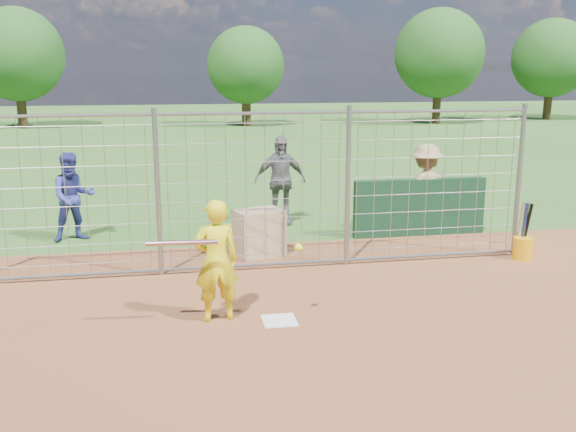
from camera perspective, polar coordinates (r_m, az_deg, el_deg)
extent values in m
plane|color=#2D591E|center=(8.52, -1.01, -8.84)|extent=(100.00, 100.00, 0.00)
cube|color=silver|center=(8.34, -0.78, -9.29)|extent=(0.43, 0.43, 0.02)
cube|color=#11381E|center=(12.61, 11.61, 0.76)|extent=(2.60, 0.20, 1.10)
imported|color=yellow|center=(8.18, -6.41, -3.98)|extent=(0.62, 0.45, 1.59)
imported|color=navy|center=(12.57, -18.55, 1.61)|extent=(0.96, 0.84, 1.66)
imported|color=#5B5C60|center=(13.18, -0.71, 3.19)|extent=(1.11, 0.52, 1.84)
imported|color=#9B8254|center=(12.77, 12.11, 2.38)|extent=(1.24, 0.88, 1.75)
cube|color=tan|center=(11.06, -2.59, -1.51)|extent=(0.93, 0.77, 0.80)
cylinder|color=silver|center=(7.80, -9.40, -2.37)|extent=(0.86, 0.14, 0.06)
sphere|color=#D0F519|center=(8.02, 0.92, -2.82)|extent=(0.10, 0.10, 0.10)
cylinder|color=#EE9F0C|center=(11.58, 20.15, -2.72)|extent=(0.34, 0.34, 0.38)
cylinder|color=silver|center=(11.51, 19.95, -0.94)|extent=(0.07, 0.18, 0.85)
cylinder|color=navy|center=(11.55, 20.25, -0.93)|extent=(0.07, 0.14, 0.85)
cylinder|color=black|center=(11.57, 20.46, -0.91)|extent=(0.06, 0.24, 0.84)
cylinder|color=gray|center=(9.98, -11.50, 1.94)|extent=(0.08, 0.08, 2.60)
cylinder|color=gray|center=(10.36, 5.32, 2.56)|extent=(0.08, 0.08, 2.60)
cylinder|color=gray|center=(11.54, 19.83, 2.91)|extent=(0.08, 0.08, 2.60)
cylinder|color=gray|center=(9.91, -3.01, 9.11)|extent=(9.00, 0.05, 0.05)
cylinder|color=gray|center=(10.36, -2.85, -4.36)|extent=(9.00, 0.05, 0.05)
cube|color=gray|center=(10.07, -2.93, 2.00)|extent=(9.00, 0.02, 2.50)
cylinder|color=#3F2B19|center=(37.65, -22.62, 9.16)|extent=(0.50, 0.50, 2.52)
sphere|color=#26561E|center=(37.60, -22.97, 13.09)|extent=(4.90, 4.90, 4.90)
cylinder|color=#3F2B19|center=(36.12, -3.73, 9.71)|extent=(0.50, 0.50, 2.16)
sphere|color=#26561E|center=(36.06, -3.78, 13.23)|extent=(4.20, 4.20, 4.20)
cylinder|color=#3F2B19|center=(38.52, 13.09, 9.94)|extent=(0.50, 0.50, 2.59)
sphere|color=#26561E|center=(38.48, 13.30, 13.90)|extent=(5.04, 5.04, 5.04)
cylinder|color=#3F2B19|center=(43.60, 22.11, 9.56)|extent=(0.50, 0.50, 2.45)
sphere|color=#26561E|center=(43.56, 22.40, 12.86)|extent=(4.76, 4.76, 4.76)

